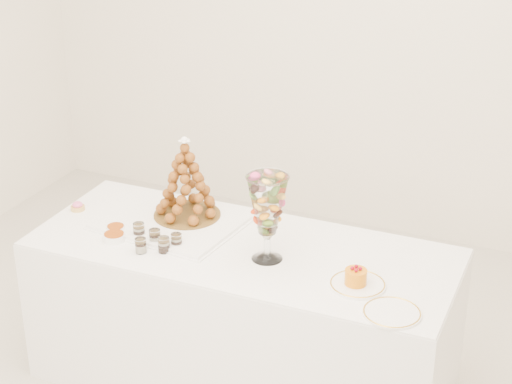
% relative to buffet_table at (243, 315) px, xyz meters
% --- Properties ---
extents(room_walls, '(4.54, 4.04, 2.82)m').
position_rel_buffet_table_xyz_m(room_walls, '(0.08, -0.23, 1.43)').
color(room_walls, white).
rests_on(room_walls, ground).
extents(buffet_table, '(1.87, 0.77, 0.71)m').
position_rel_buffet_table_xyz_m(buffet_table, '(0.00, 0.00, 0.00)').
color(buffet_table, white).
rests_on(buffet_table, ground).
extents(lace_tray, '(0.65, 0.51, 0.02)m').
position_rel_buffet_table_xyz_m(lace_tray, '(-0.39, 0.06, 0.36)').
color(lace_tray, white).
rests_on(lace_tray, buffet_table).
extents(macaron_vase, '(0.17, 0.17, 0.38)m').
position_rel_buffet_table_xyz_m(macaron_vase, '(0.14, -0.05, 0.60)').
color(macaron_vase, white).
rests_on(macaron_vase, buffet_table).
extents(cake_plate, '(0.23, 0.23, 0.01)m').
position_rel_buffet_table_xyz_m(cake_plate, '(0.56, -0.11, 0.36)').
color(cake_plate, white).
rests_on(cake_plate, buffet_table).
extents(spare_plate, '(0.22, 0.22, 0.01)m').
position_rel_buffet_table_xyz_m(spare_plate, '(0.74, -0.26, 0.36)').
color(spare_plate, white).
rests_on(spare_plate, buffet_table).
extents(pink_tart, '(0.07, 0.07, 0.04)m').
position_rel_buffet_table_xyz_m(pink_tart, '(-0.86, 0.01, 0.37)').
color(pink_tart, tan).
rests_on(pink_tart, buffet_table).
extents(verrine_a, '(0.05, 0.05, 0.07)m').
position_rel_buffet_table_xyz_m(verrine_a, '(-0.45, -0.11, 0.39)').
color(verrine_a, white).
rests_on(verrine_a, buffet_table).
extents(verrine_b, '(0.06, 0.06, 0.07)m').
position_rel_buffet_table_xyz_m(verrine_b, '(-0.36, -0.13, 0.39)').
color(verrine_b, white).
rests_on(verrine_b, buffet_table).
extents(verrine_c, '(0.06, 0.06, 0.06)m').
position_rel_buffet_table_xyz_m(verrine_c, '(-0.25, -0.12, 0.39)').
color(verrine_c, white).
rests_on(verrine_c, buffet_table).
extents(verrine_d, '(0.05, 0.05, 0.07)m').
position_rel_buffet_table_xyz_m(verrine_d, '(-0.37, -0.23, 0.39)').
color(verrine_d, white).
rests_on(verrine_d, buffet_table).
extents(verrine_e, '(0.06, 0.06, 0.07)m').
position_rel_buffet_table_xyz_m(verrine_e, '(-0.28, -0.18, 0.39)').
color(verrine_e, white).
rests_on(verrine_e, buffet_table).
extents(ramekin_back, '(0.08, 0.08, 0.03)m').
position_rel_buffet_table_xyz_m(ramekin_back, '(-0.57, -0.11, 0.37)').
color(ramekin_back, white).
rests_on(ramekin_back, buffet_table).
extents(ramekin_front, '(0.10, 0.10, 0.03)m').
position_rel_buffet_table_xyz_m(ramekin_front, '(-0.54, -0.18, 0.37)').
color(ramekin_front, white).
rests_on(ramekin_front, buffet_table).
extents(croquembouche, '(0.32, 0.32, 0.38)m').
position_rel_buffet_table_xyz_m(croquembouche, '(-0.34, 0.14, 0.56)').
color(croquembouche, brown).
rests_on(croquembouche, lace_tray).
extents(mousse_cake, '(0.09, 0.09, 0.08)m').
position_rel_buffet_table_xyz_m(mousse_cake, '(0.55, -0.12, 0.40)').
color(mousse_cake, orange).
rests_on(mousse_cake, cake_plate).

